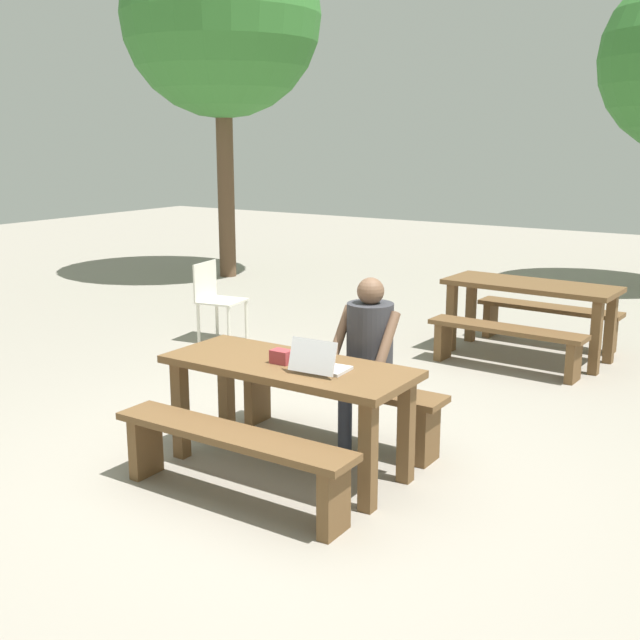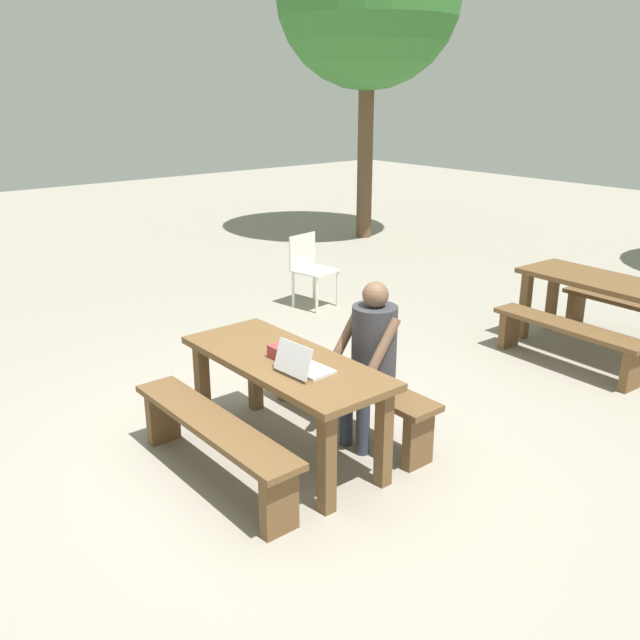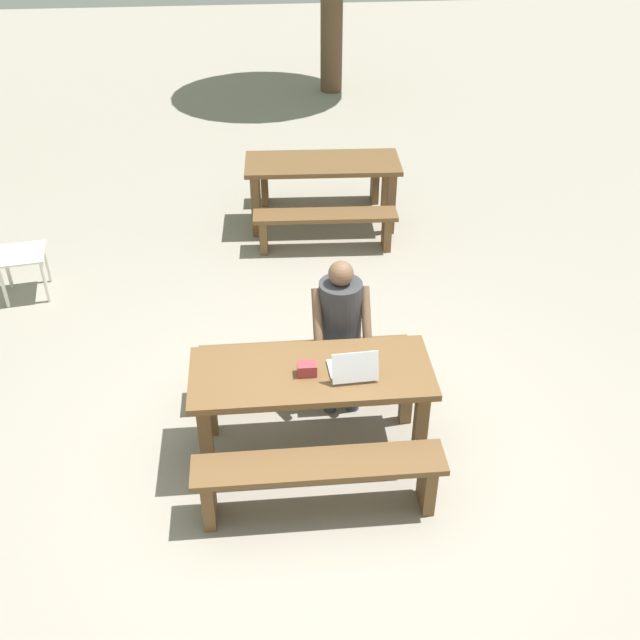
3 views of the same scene
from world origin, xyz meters
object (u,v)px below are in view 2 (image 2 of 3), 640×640
Objects in this scene: picnic_table_front at (285,375)px; small_pouch at (278,352)px; laptop at (303,365)px; picnic_table_mid at (606,293)px; plastic_chair at (311,268)px; person_seated at (371,351)px.

small_pouch is at bearing -132.71° from picnic_table_front.
laptop is at bearing -5.25° from small_pouch.
laptop reaches higher than picnic_table_mid.
small_pouch reaches higher than picnic_table_front.
laptop is 0.19× the size of picnic_table_mid.
plastic_chair is 3.32m from picnic_table_mid.
laptop is 0.64m from person_seated.
picnic_table_front is 0.18m from small_pouch.
laptop is 2.51× the size of small_pouch.
plastic_chair is (-2.95, 2.44, -0.33)m from laptop.
person_seated is at bearing -130.60° from plastic_chair.
plastic_chair reaches higher than picnic_table_front.
plastic_chair is (-2.63, 2.41, -0.32)m from small_pouch.
picnic_table_mid is (0.42, 3.61, 0.01)m from picnic_table_front.
person_seated is at bearing -92.17° from laptop.
picnic_table_mid is (0.15, 3.04, -0.11)m from person_seated.
laptop is at bearing -88.88° from person_seated.
person_seated reaches higher than small_pouch.
picnic_table_mid is (3.08, 1.23, 0.16)m from plastic_chair.
picnic_table_front is 0.64m from person_seated.
person_seated is at bearing -90.36° from picnic_table_mid.
picnic_table_front is 0.34m from laptop.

